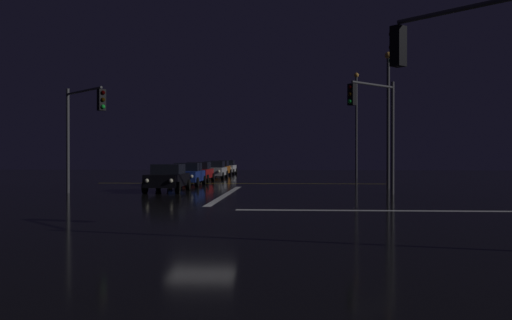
{
  "coord_description": "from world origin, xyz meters",
  "views": [
    {
      "loc": [
        3.27,
        -20.62,
        2.02
      ],
      "look_at": [
        1.35,
        11.97,
        1.8
      ],
      "focal_mm": 38.61,
      "sensor_mm": 36.0,
      "label": 1
    }
  ],
  "objects_px": {
    "traffic_signal_nw": "(82,119)",
    "streetlamp_right_near": "(388,109)",
    "sedan_white": "(227,167)",
    "traffic_signal_ne": "(376,116)",
    "streetlamp_right_far": "(356,118)",
    "sedan_red": "(199,172)",
    "sedan_blue": "(188,174)",
    "sedan_orange": "(220,168)",
    "traffic_signal_se": "(475,71)",
    "sedan_black": "(168,178)",
    "sedan_silver": "(215,170)"
  },
  "relations": [
    {
      "from": "sedan_blue",
      "to": "sedan_orange",
      "type": "height_order",
      "value": "same"
    },
    {
      "from": "streetlamp_right_near",
      "to": "streetlamp_right_far",
      "type": "bearing_deg",
      "value": 90.0
    },
    {
      "from": "sedan_red",
      "to": "streetlamp_right_far",
      "type": "xyz_separation_m",
      "value": [
        13.22,
        7.79,
        4.72
      ]
    },
    {
      "from": "sedan_orange",
      "to": "traffic_signal_ne",
      "type": "height_order",
      "value": "traffic_signal_ne"
    },
    {
      "from": "sedan_blue",
      "to": "sedan_red",
      "type": "distance_m",
      "value": 5.5
    },
    {
      "from": "traffic_signal_ne",
      "to": "traffic_signal_nw",
      "type": "bearing_deg",
      "value": -179.12
    },
    {
      "from": "sedan_orange",
      "to": "traffic_signal_se",
      "type": "xyz_separation_m",
      "value": [
        11.26,
        -42.25,
        3.2
      ]
    },
    {
      "from": "traffic_signal_nw",
      "to": "streetlamp_right_near",
      "type": "relative_size",
      "value": 0.67
    },
    {
      "from": "traffic_signal_nw",
      "to": "traffic_signal_ne",
      "type": "bearing_deg",
      "value": 0.88
    },
    {
      "from": "sedan_black",
      "to": "sedan_orange",
      "type": "height_order",
      "value": "same"
    },
    {
      "from": "sedan_orange",
      "to": "traffic_signal_se",
      "type": "bearing_deg",
      "value": -75.07
    },
    {
      "from": "streetlamp_right_near",
      "to": "sedan_black",
      "type": "bearing_deg",
      "value": -164.54
    },
    {
      "from": "sedan_black",
      "to": "sedan_red",
      "type": "xyz_separation_m",
      "value": [
        -0.15,
        11.82,
        0.0
      ]
    },
    {
      "from": "sedan_white",
      "to": "streetlamp_right_near",
      "type": "distance_m",
      "value": 29.62
    },
    {
      "from": "sedan_white",
      "to": "traffic_signal_ne",
      "type": "distance_m",
      "value": 34.58
    },
    {
      "from": "sedan_orange",
      "to": "streetlamp_right_far",
      "type": "bearing_deg",
      "value": -19.65
    },
    {
      "from": "sedan_orange",
      "to": "traffic_signal_nw",
      "type": "distance_m",
      "value": 27.62
    },
    {
      "from": "sedan_white",
      "to": "streetlamp_right_near",
      "type": "relative_size",
      "value": 0.51
    },
    {
      "from": "sedan_orange",
      "to": "streetlamp_right_far",
      "type": "xyz_separation_m",
      "value": [
        13.14,
        -4.69,
        4.72
      ]
    },
    {
      "from": "sedan_silver",
      "to": "traffic_signal_ne",
      "type": "height_order",
      "value": "traffic_signal_ne"
    },
    {
      "from": "streetlamp_right_far",
      "to": "sedan_white",
      "type": "bearing_deg",
      "value": 141.8
    },
    {
      "from": "traffic_signal_se",
      "to": "streetlamp_right_far",
      "type": "xyz_separation_m",
      "value": [
        1.87,
        37.56,
        1.52
      ]
    },
    {
      "from": "traffic_signal_nw",
      "to": "streetlamp_right_near",
      "type": "distance_m",
      "value": 18.18
    },
    {
      "from": "sedan_red",
      "to": "sedan_white",
      "type": "relative_size",
      "value": 1.0
    },
    {
      "from": "traffic_signal_se",
      "to": "traffic_signal_ne",
      "type": "bearing_deg",
      "value": 89.54
    },
    {
      "from": "traffic_signal_nw",
      "to": "sedan_white",
      "type": "bearing_deg",
      "value": 83.21
    },
    {
      "from": "sedan_silver",
      "to": "traffic_signal_ne",
      "type": "bearing_deg",
      "value": -61.83
    },
    {
      "from": "traffic_signal_se",
      "to": "sedan_blue",
      "type": "bearing_deg",
      "value": 114.78
    },
    {
      "from": "sedan_black",
      "to": "traffic_signal_se",
      "type": "height_order",
      "value": "traffic_signal_se"
    },
    {
      "from": "sedan_orange",
      "to": "sedan_black",
      "type": "bearing_deg",
      "value": -89.83
    },
    {
      "from": "sedan_blue",
      "to": "streetlamp_right_far",
      "type": "relative_size",
      "value": 0.45
    },
    {
      "from": "sedan_white",
      "to": "streetlamp_right_far",
      "type": "xyz_separation_m",
      "value": [
        13.05,
        -10.27,
        4.72
      ]
    },
    {
      "from": "sedan_blue",
      "to": "traffic_signal_ne",
      "type": "distance_m",
      "value": 14.81
    },
    {
      "from": "sedan_black",
      "to": "sedan_orange",
      "type": "bearing_deg",
      "value": 90.17
    },
    {
      "from": "sedan_blue",
      "to": "traffic_signal_se",
      "type": "bearing_deg",
      "value": -65.22
    },
    {
      "from": "sedan_white",
      "to": "traffic_signal_nw",
      "type": "relative_size",
      "value": 0.76
    },
    {
      "from": "streetlamp_right_near",
      "to": "sedan_red",
      "type": "bearing_deg",
      "value": 148.17
    },
    {
      "from": "traffic_signal_nw",
      "to": "streetlamp_right_far",
      "type": "xyz_separation_m",
      "value": [
        16.95,
        22.48,
        1.56
      ]
    },
    {
      "from": "sedan_black",
      "to": "sedan_orange",
      "type": "distance_m",
      "value": 24.3
    },
    {
      "from": "sedan_orange",
      "to": "traffic_signal_nw",
      "type": "relative_size",
      "value": 0.76
    },
    {
      "from": "traffic_signal_ne",
      "to": "sedan_blue",
      "type": "bearing_deg",
      "value": 141.66
    },
    {
      "from": "sedan_silver",
      "to": "streetlamp_right_far",
      "type": "distance_m",
      "value": 13.74
    },
    {
      "from": "sedan_black",
      "to": "sedan_blue",
      "type": "xyz_separation_m",
      "value": [
        -0.01,
        6.32,
        0.0
      ]
    },
    {
      "from": "sedan_black",
      "to": "streetlamp_right_far",
      "type": "height_order",
      "value": "streetlamp_right_far"
    },
    {
      "from": "sedan_white",
      "to": "traffic_signal_ne",
      "type": "xyz_separation_m",
      "value": [
        11.3,
        -32.52,
        3.28
      ]
    },
    {
      "from": "sedan_black",
      "to": "streetlamp_right_far",
      "type": "xyz_separation_m",
      "value": [
        13.06,
        19.61,
        4.72
      ]
    },
    {
      "from": "sedan_red",
      "to": "sedan_orange",
      "type": "height_order",
      "value": "same"
    },
    {
      "from": "sedan_silver",
      "to": "streetlamp_right_far",
      "type": "xyz_separation_m",
      "value": [
        12.8,
        1.62,
        4.72
      ]
    },
    {
      "from": "sedan_blue",
      "to": "streetlamp_right_far",
      "type": "bearing_deg",
      "value": 45.46
    },
    {
      "from": "streetlamp_right_near",
      "to": "sedan_orange",
      "type": "bearing_deg",
      "value": 122.41
    }
  ]
}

